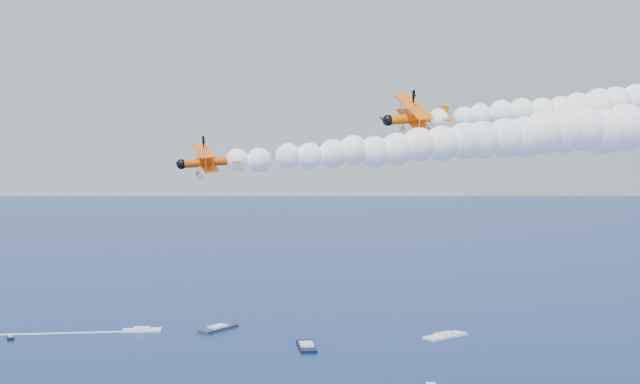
{
  "coord_description": "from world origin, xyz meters",
  "views": [
    {
      "loc": [
        9.84,
        -79.37,
        57.11
      ],
      "look_at": [
        10.24,
        17.52,
        52.04
      ],
      "focal_mm": 48.35,
      "sensor_mm": 36.0,
      "label": 1
    }
  ],
  "objects": [
    {
      "name": "biplane_lead",
      "position": [
        21.91,
        23.97,
        60.55
      ],
      "size": [
        10.28,
        12.3,
        9.18
      ],
      "primitive_type": null,
      "rotation": [
        -0.37,
        0.07,
        3.35
      ],
      "color": "#FF5D05"
    },
    {
      "name": "smoke_trail_lead",
      "position": [
        47.72,
        29.56,
        62.53
      ],
      "size": [
        53.52,
        26.09,
        9.62
      ],
      "primitive_type": null,
      "rotation": [
        0.0,
        0.0,
        3.35
      ],
      "color": "white"
    },
    {
      "name": "smoke_trail_trail",
      "position": [
        24.05,
        17.97,
        57.51
      ],
      "size": [
        53.74,
        30.54,
        9.62
      ],
      "primitive_type": null,
      "rotation": [
        0.0,
        0.0,
        3.41
      ],
      "color": "white"
    },
    {
      "name": "biplane_trail",
      "position": [
        -1.44,
        11.08,
        55.53
      ],
      "size": [
        8.45,
        9.63,
        6.24
      ],
      "primitive_type": null,
      "rotation": [
        -0.19,
        0.07,
        3.41
      ],
      "color": "#FF5505"
    }
  ]
}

